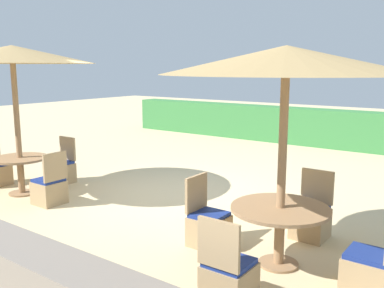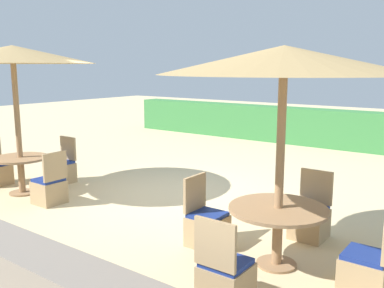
% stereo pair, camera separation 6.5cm
% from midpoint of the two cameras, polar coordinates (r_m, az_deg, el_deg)
% --- Properties ---
extents(ground_plane, '(40.00, 40.00, 0.00)m').
position_cam_midpoint_polar(ground_plane, '(7.90, -2.82, -7.07)').
color(ground_plane, '#D1BA8C').
extents(hedge_row, '(13.00, 0.70, 1.11)m').
position_cam_midpoint_polar(hedge_row, '(13.47, 15.12, 2.24)').
color(hedge_row, '#387A3D').
rests_on(hedge_row, ground_plane).
extents(parasol_front_right, '(2.85, 2.85, 2.59)m').
position_cam_midpoint_polar(parasol_front_right, '(4.92, 12.06, 10.77)').
color(parasol_front_right, '#93704C').
rests_on(parasol_front_right, ground_plane).
extents(round_table_front_right, '(1.17, 1.17, 0.73)m').
position_cam_midpoint_polar(round_table_front_right, '(5.22, 11.30, -9.68)').
color(round_table_front_right, '#93704C').
rests_on(round_table_front_right, ground_plane).
extents(patio_chair_front_right_south, '(0.46, 0.46, 0.93)m').
position_cam_midpoint_polar(patio_chair_front_right_south, '(4.51, 4.43, -17.41)').
color(patio_chair_front_right_south, tan).
rests_on(patio_chair_front_right_south, ground_plane).
extents(patio_chair_front_right_west, '(0.46, 0.46, 0.93)m').
position_cam_midpoint_polar(patio_chair_front_right_west, '(5.79, 1.82, -10.89)').
color(patio_chair_front_right_west, tan).
rests_on(patio_chair_front_right_west, ground_plane).
extents(patio_chair_front_right_east, '(0.46, 0.46, 0.93)m').
position_cam_midpoint_polar(patio_chair_front_right_east, '(5.00, 22.18, -15.26)').
color(patio_chair_front_right_east, tan).
rests_on(patio_chair_front_right_east, ground_plane).
extents(patio_chair_front_right_north, '(0.46, 0.46, 0.93)m').
position_cam_midpoint_polar(patio_chair_front_right_north, '(6.25, 15.27, -9.65)').
color(patio_chair_front_right_north, tan).
rests_on(patio_chair_front_right_north, ground_plane).
extents(parasol_front_left, '(2.91, 2.91, 2.73)m').
position_cam_midpoint_polar(parasol_front_left, '(8.38, -23.07, 10.87)').
color(parasol_front_left, '#93704C').
rests_on(parasol_front_left, ground_plane).
extents(round_table_front_left, '(1.00, 1.00, 0.70)m').
position_cam_midpoint_polar(round_table_front_left, '(8.57, -22.13, -2.71)').
color(round_table_front_left, '#93704C').
rests_on(round_table_front_left, ground_plane).
extents(patio_chair_front_left_north, '(0.46, 0.46, 0.93)m').
position_cam_midpoint_polar(patio_chair_front_left_north, '(9.18, -17.27, -3.37)').
color(patio_chair_front_left_north, tan).
rests_on(patio_chair_front_left_north, ground_plane).
extents(patio_chair_front_left_east, '(0.46, 0.46, 0.93)m').
position_cam_midpoint_polar(patio_chair_front_left_east, '(7.85, -18.67, -5.73)').
color(patio_chair_front_left_east, tan).
rests_on(patio_chair_front_left_east, ground_plane).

